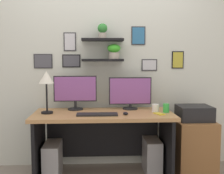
{
  "coord_description": "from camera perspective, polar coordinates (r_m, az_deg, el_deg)",
  "views": [
    {
      "loc": [
        -0.07,
        -3.16,
        1.36
      ],
      "look_at": [
        0.1,
        0.05,
        1.04
      ],
      "focal_mm": 45.79,
      "sensor_mm": 36.0,
      "label": 1
    }
  ],
  "objects": [
    {
      "name": "computer_tower_left",
      "position": [
        3.42,
        -11.76,
        -14.18
      ],
      "size": [
        0.18,
        0.4,
        0.4
      ],
      "primitive_type": "cube",
      "color": "#99999E",
      "rests_on": "ground"
    },
    {
      "name": "pen_cup",
      "position": [
        3.29,
        10.75,
        -4.16
      ],
      "size": [
        0.07,
        0.07,
        0.1
      ],
      "primitive_type": "cylinder",
      "color": "green",
      "rests_on": "desk"
    },
    {
      "name": "keyboard",
      "position": [
        3.08,
        -2.97,
        -5.48
      ],
      "size": [
        0.44,
        0.14,
        0.02
      ],
      "primitive_type": "cube",
      "color": "black",
      "rests_on": "desk"
    },
    {
      "name": "desk",
      "position": [
        3.32,
        -1.74,
        -8.58
      ],
      "size": [
        1.57,
        0.68,
        0.75
      ],
      "color": "tan",
      "rests_on": "ground"
    },
    {
      "name": "printer",
      "position": [
        3.49,
        16.09,
        -5.0
      ],
      "size": [
        0.38,
        0.34,
        0.17
      ],
      "primitive_type": "cube",
      "color": "black",
      "rests_on": "drawer_cabinet"
    },
    {
      "name": "back_wall_assembly",
      "position": [
        3.6,
        -1.91,
        5.66
      ],
      "size": [
        4.4,
        0.24,
        2.7
      ],
      "color": "silver",
      "rests_on": "ground"
    },
    {
      "name": "coffee_mug",
      "position": [
        3.3,
        8.66,
        -4.19
      ],
      "size": [
        0.08,
        0.08,
        0.09
      ],
      "primitive_type": "cylinder",
      "color": "white",
      "rests_on": "desk"
    },
    {
      "name": "cell_phone",
      "position": [
        3.19,
        9.38,
        -5.28
      ],
      "size": [
        0.12,
        0.16,
        0.01
      ],
      "primitive_type": "cube",
      "rotation": [
        0.0,
        0.0,
        0.38
      ],
      "color": "yellow",
      "rests_on": "desk"
    },
    {
      "name": "desk_lamp",
      "position": [
        3.23,
        -12.96,
        1.22
      ],
      "size": [
        0.16,
        0.16,
        0.47
      ],
      "color": "black",
      "rests_on": "desk"
    },
    {
      "name": "computer_mouse",
      "position": [
        3.11,
        2.73,
        -5.3
      ],
      "size": [
        0.06,
        0.09,
        0.03
      ],
      "primitive_type": "ellipsoid",
      "color": "black",
      "rests_on": "desk"
    },
    {
      "name": "monitor_right",
      "position": [
        3.43,
        3.65,
        -1.16
      ],
      "size": [
        0.51,
        0.18,
        0.38
      ],
      "color": "black",
      "rests_on": "desk"
    },
    {
      "name": "computer_tower_right",
      "position": [
        3.54,
        7.95,
        -13.43
      ],
      "size": [
        0.18,
        0.4,
        0.4
      ],
      "primitive_type": "cube",
      "color": "#99999E",
      "rests_on": "ground"
    },
    {
      "name": "monitor_left",
      "position": [
        3.41,
        -7.34,
        -0.82
      ],
      "size": [
        0.51,
        0.18,
        0.4
      ],
      "color": "black",
      "rests_on": "desk"
    },
    {
      "name": "drawer_cabinet",
      "position": [
        3.58,
        15.91,
        -11.37
      ],
      "size": [
        0.44,
        0.5,
        0.64
      ],
      "primitive_type": "cube",
      "color": "brown",
      "rests_on": "ground"
    }
  ]
}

